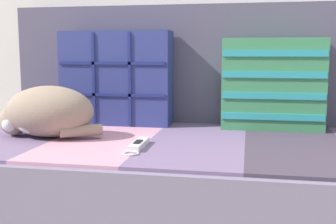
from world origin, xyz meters
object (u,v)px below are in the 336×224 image
object	(u,v)px
throw_pillow_striped	(273,84)
sleeping_cat	(46,113)
couch	(244,193)
throw_pillow_quilted	(117,78)
game_remote_far	(138,145)

from	to	relation	value
throw_pillow_striped	sleeping_cat	bearing A→B (deg)	-158.22
couch	throw_pillow_quilted	size ratio (longest dim) A/B	4.52
throw_pillow_striped	game_remote_far	size ratio (longest dim) A/B	1.92
couch	throw_pillow_quilted	world-z (taller)	throw_pillow_quilted
throw_pillow_quilted	game_remote_far	world-z (taller)	throw_pillow_quilted
throw_pillow_striped	sleeping_cat	size ratio (longest dim) A/B	1.00
throw_pillow_striped	sleeping_cat	xyz separation A→B (m)	(-0.79, -0.32, -0.09)
couch	game_remote_far	distance (m)	0.43
couch	sleeping_cat	size ratio (longest dim) A/B	5.34
game_remote_far	couch	bearing A→B (deg)	29.40
game_remote_far	throw_pillow_quilted	bearing A→B (deg)	115.72
throw_pillow_quilted	throw_pillow_striped	xyz separation A→B (m)	(0.63, -0.00, -0.02)
throw_pillow_quilted	sleeping_cat	world-z (taller)	throw_pillow_quilted
throw_pillow_striped	sleeping_cat	world-z (taller)	throw_pillow_striped
throw_pillow_striped	game_remote_far	xyz separation A→B (m)	(-0.43, -0.42, -0.17)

